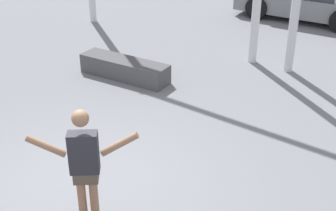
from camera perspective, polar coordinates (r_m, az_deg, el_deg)
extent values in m
plane|color=slate|center=(7.14, -9.77, -9.89)|extent=(36.00, 36.00, 0.00)
cylinder|color=#8C664C|center=(6.36, -10.46, -10.79)|extent=(0.11, 0.11, 0.78)
cylinder|color=#8C664C|center=(6.34, -9.02, -10.79)|extent=(0.11, 0.11, 0.78)
cube|color=#4C4238|center=(6.16, -9.98, -8.40)|extent=(0.36, 0.34, 0.17)
cube|color=#26262D|center=(5.96, -10.25, -5.68)|extent=(0.41, 0.38, 0.57)
sphere|color=#8C664C|center=(5.71, -10.65, -1.54)|extent=(0.22, 0.22, 0.22)
cylinder|color=#8C664C|center=(5.98, -14.67, -4.82)|extent=(0.43, 0.38, 0.33)
cylinder|color=#8C664C|center=(5.86, -5.91, -4.72)|extent=(0.43, 0.38, 0.33)
cube|color=#47474C|center=(10.51, -5.33, 4.51)|extent=(2.16, 0.76, 0.43)
cube|color=slate|center=(15.33, 16.61, 11.88)|extent=(4.28, 2.13, 0.59)
cylinder|color=black|center=(14.96, 10.78, 11.61)|extent=(0.70, 0.28, 0.68)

